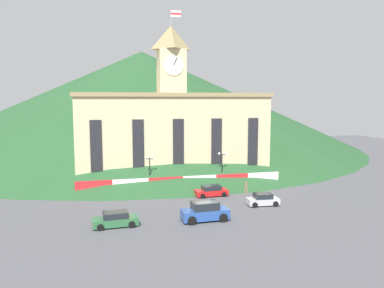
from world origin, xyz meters
TOP-DOWN VIEW (x-y plane):
  - ground_plane at (0.00, 0.00)m, footprint 160.00×160.00m
  - civic_building at (0.00, 22.02)m, footprint 30.53×11.62m
  - banner_fence at (0.00, 13.19)m, footprint 29.68×0.12m
  - hillside_backdrop at (0.00, 67.24)m, footprint 116.54×116.54m
  - street_lamp_center at (-4.62, 14.35)m, footprint 1.26×0.36m
  - street_lamp_left at (6.20, 14.35)m, footprint 1.26×0.36m
  - car_silver_hatch at (8.02, 3.59)m, footprint 4.00×2.20m
  - car_blue_van at (-0.52, -0.40)m, footprint 5.17×2.53m
  - car_red_sedan at (3.09, 9.38)m, footprint 4.49×2.30m
  - car_green_wagon at (-9.99, -0.05)m, footprint 4.70×2.34m
  - pedestrian at (8.03, 9.16)m, footprint 0.53×0.53m

SIDE VIEW (x-z plane):
  - ground_plane at x=0.00m, z-range 0.00..0.00m
  - car_red_sedan at x=3.09m, z-range -0.05..1.40m
  - car_silver_hatch at x=8.02m, z-range -0.06..1.44m
  - car_green_wagon at x=-9.99m, z-range -0.06..1.49m
  - car_blue_van at x=-0.52m, z-range -0.09..2.01m
  - pedestrian at x=8.03m, z-range 0.08..1.86m
  - banner_fence at x=0.00m, z-range 0.00..2.08m
  - street_lamp_center at x=-4.62m, z-range 1.13..6.10m
  - street_lamp_left at x=6.20m, z-range 1.16..6.34m
  - civic_building at x=0.00m, z-range -5.98..21.09m
  - hillside_backdrop at x=0.00m, z-range 0.00..26.10m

